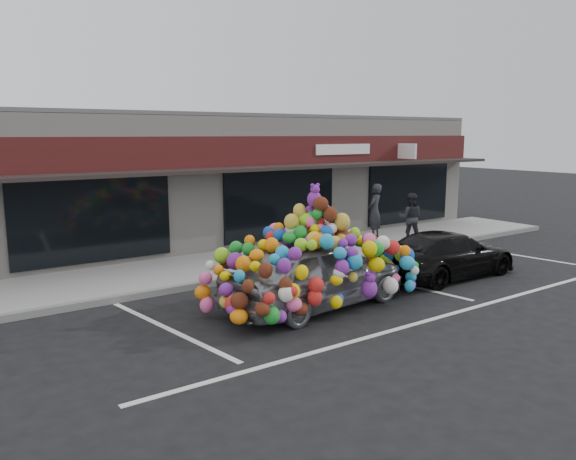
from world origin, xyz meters
TOP-DOWN VIEW (x-y plane):
  - ground at (0.00, 0.00)m, footprint 90.00×90.00m
  - shop_building at (0.00, 8.44)m, footprint 24.00×7.20m
  - sidewalk at (0.00, 4.00)m, footprint 26.00×3.00m
  - kerb at (0.00, 2.50)m, footprint 26.00×0.18m
  - parking_stripe_left at (-3.20, 0.20)m, footprint 0.73×4.37m
  - parking_stripe_mid at (2.80, 0.20)m, footprint 0.73×4.37m
  - parking_stripe_right at (8.20, 0.20)m, footprint 0.73×4.37m
  - lane_line at (2.00, -2.30)m, footprint 14.00×0.12m
  - toy_car at (-0.05, -0.28)m, footprint 3.12×4.77m
  - black_sedan at (4.32, -0.23)m, footprint 1.69×4.15m
  - pedestrian_a at (6.01, 4.24)m, footprint 0.81×0.69m
  - pedestrian_b at (6.53, 3.10)m, footprint 0.99×0.99m

SIDE VIEW (x-z plane):
  - ground at x=0.00m, z-range 0.00..0.00m
  - parking_stripe_left at x=-3.20m, z-range 0.00..0.01m
  - parking_stripe_mid at x=2.80m, z-range 0.00..0.01m
  - parking_stripe_right at x=8.20m, z-range 0.00..0.01m
  - lane_line at x=2.00m, z-range 0.00..0.01m
  - sidewalk at x=0.00m, z-range 0.00..0.15m
  - kerb at x=0.00m, z-range -0.01..0.15m
  - black_sedan at x=4.32m, z-range 0.00..1.20m
  - toy_car at x=-0.05m, z-range -0.43..2.25m
  - pedestrian_b at x=6.53m, z-range 0.15..1.77m
  - pedestrian_a at x=6.01m, z-range 0.15..2.02m
  - shop_building at x=0.00m, z-range 0.01..4.32m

